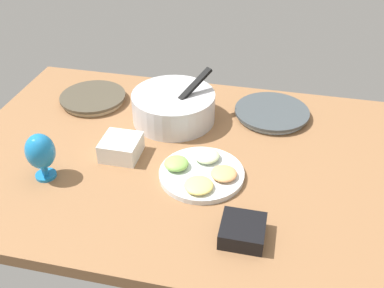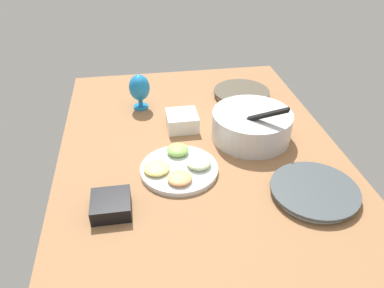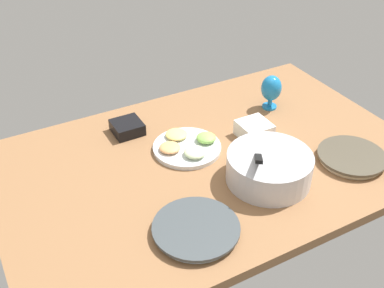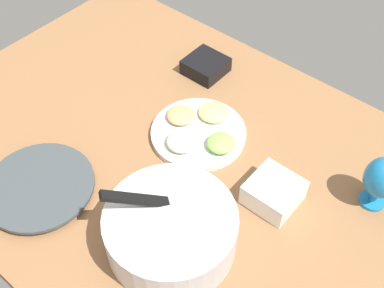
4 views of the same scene
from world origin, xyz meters
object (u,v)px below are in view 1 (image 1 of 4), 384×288
Objects in this scene: dinner_plate_right at (272,113)px; square_bowl_white at (121,146)px; square_bowl_black at (243,230)px; fruit_platter at (201,172)px; mixing_bowl at (174,106)px; dinner_plate_left at (93,98)px; hurricane_glass_blue at (41,153)px.

square_bowl_white is at bearing -142.59° from dinner_plate_right.
square_bowl_white is 1.04× the size of square_bowl_black.
dinner_plate_right is at bearing 65.33° from fruit_platter.
mixing_bowl is 34.98cm from fruit_platter.
fruit_platter is at bearing -35.06° from dinner_plate_left.
mixing_bowl is at bearing -9.48° from dinner_plate_left.
square_bowl_black is (-2.82, -63.63, 1.30)cm from dinner_plate_right.
mixing_bowl reaches higher than dinner_plate_right.
fruit_platter is 28.72cm from square_bowl_white.
fruit_platter is (16.78, -30.41, -4.23)cm from mixing_bowl.
hurricane_glass_blue reaches higher than dinner_plate_left.
dinner_plate_left is 63.06cm from fruit_platter.
mixing_bowl is at bearing 53.12° from hurricane_glass_blue.
hurricane_glass_blue is (-30.97, -41.27, 3.46)cm from mixing_bowl.
square_bowl_white reaches higher than square_bowl_black.
dinner_plate_right is 37.35cm from mixing_bowl.
square_bowl_white is at bearing -53.20° from dinner_plate_left.
dinner_plate_right is 2.37× the size of square_bowl_black.
dinner_plate_right is 63.70cm from square_bowl_black.
square_bowl_white is (23.40, -31.28, 2.10)cm from dinner_plate_left.
mixing_bowl is (34.84, -5.82, 4.41)cm from dinner_plate_left.
square_bowl_white is (-47.01, -35.95, 2.20)cm from dinner_plate_right.
dinner_plate_left reaches higher than dinner_plate_right.
hurricane_glass_blue is 65.14cm from square_bowl_black.
fruit_platter reaches higher than dinner_plate_left.
mixing_bowl reaches higher than fruit_platter.
hurricane_glass_blue is 25.78cm from square_bowl_white.
fruit_platter is at bearing -114.67° from dinner_plate_right.
square_bowl_white is (-11.45, -25.46, -2.31)cm from mixing_bowl.
fruit_platter and square_bowl_black have the same top height.
dinner_plate_left is 47.90cm from hurricane_glass_blue.
square_bowl_white reaches higher than fruit_platter.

